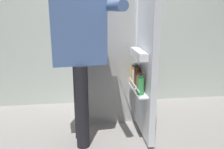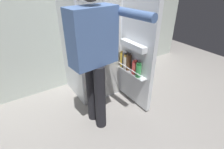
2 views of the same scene
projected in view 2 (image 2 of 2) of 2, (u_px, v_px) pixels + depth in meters
The scene contains 4 objects.
ground_plane at pixel (113, 107), 2.39m from camera, with size 6.01×6.01×0.00m, color gray.
kitchen_wall at pixel (76, 1), 2.47m from camera, with size 4.40×0.10×2.52m, color beige.
refrigerator at pixel (93, 36), 2.36m from camera, with size 0.66×1.24×1.72m.
person at pixel (94, 49), 1.72m from camera, with size 0.60×0.74×1.57m.
Camera 2 is at (-1.03, -1.55, 1.57)m, focal length 28.13 mm.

